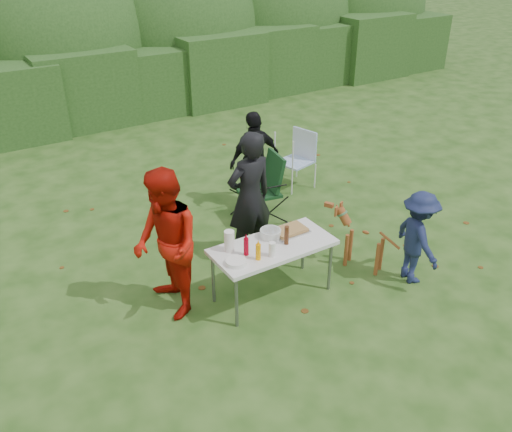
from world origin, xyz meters
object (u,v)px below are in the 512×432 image
paper_towel_roll (229,241)px  child (417,238)px  person_black_puffy (255,159)px  dog (365,241)px  ketchup_bottle (246,247)px  person_cook (250,198)px  lawn_chair (295,160)px  camping_chair (259,188)px  mustard_bottle (258,252)px  beer_bottle (287,235)px  person_red_jacket (166,245)px  folding_table (273,249)px

paper_towel_roll → child: bearing=-20.9°
person_black_puffy → dog: person_black_puffy is taller
child → ketchup_bottle: child is taller
person_cook → lawn_chair: person_cook is taller
ketchup_bottle → person_black_puffy: bearing=55.9°
camping_chair → mustard_bottle: 2.32m
child → beer_bottle: size_ratio=5.25×
person_red_jacket → child: (2.94, -1.10, -0.28)m
camping_chair → ketchup_bottle: 2.22m
person_cook → ketchup_bottle: 1.10m
mustard_bottle → dog: bearing=1.2°
folding_table → camping_chair: (0.92, 1.77, -0.15)m
folding_table → camping_chair: 2.00m
folding_table → person_black_puffy: (1.16, 2.26, 0.11)m
folding_table → beer_bottle: bearing=-22.7°
child → paper_towel_roll: bearing=83.2°
camping_chair → mustard_bottle: size_ratio=5.38×
lawn_chair → beer_bottle: lawn_chair is taller
person_cook → person_black_puffy: size_ratio=1.17×
person_cook → beer_bottle: size_ratio=7.73×
person_cook → paper_towel_roll: size_ratio=7.14×
dog → camping_chair: bearing=-12.9°
lawn_chair → beer_bottle: size_ratio=4.14×
dog → ketchup_bottle: (-1.77, 0.12, 0.43)m
person_cook → camping_chair: bearing=-131.3°
person_black_puffy → child: person_black_puffy is taller
folding_table → mustard_bottle: bearing=-152.0°
mustard_bottle → beer_bottle: (0.47, 0.11, 0.02)m
camping_chair → person_cook: bearing=61.2°
beer_bottle → mustard_bottle: bearing=-167.3°
folding_table → person_red_jacket: (-1.19, 0.41, 0.23)m
dog → paper_towel_roll: 1.97m
folding_table → child: size_ratio=1.19×
person_black_puffy → beer_bottle: bearing=63.6°
lawn_chair → person_cook: bearing=25.3°
dog → paper_towel_roll: bearing=54.1°
person_red_jacket → child: size_ratio=1.45×
person_red_jacket → ketchup_bottle: person_red_jacket is taller
person_red_jacket → lawn_chair: bearing=125.7°
paper_towel_roll → mustard_bottle: bearing=-61.7°
person_cook → child: bearing=131.1°
child → person_cook: bearing=57.8°
person_red_jacket → person_cook: bearing=112.8°
camping_chair → folding_table: bearing=72.4°
mustard_bottle → paper_towel_roll: size_ratio=0.77×
mustard_bottle → child: bearing=-14.0°
folding_table → paper_towel_roll: paper_towel_roll is taller
folding_table → mustard_bottle: mustard_bottle is taller
folding_table → beer_bottle: size_ratio=6.25×
person_red_jacket → person_black_puffy: 2.99m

